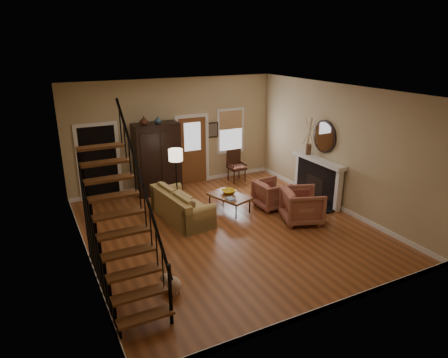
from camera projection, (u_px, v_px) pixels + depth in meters
name	position (u px, v px, depth m)	size (l,w,h in m)	color
room	(183.00, 154.00, 10.48)	(7.00, 7.33, 3.30)	brown
staircase	(119.00, 208.00, 6.86)	(0.94, 2.80, 3.20)	brown
fireplace	(319.00, 176.00, 11.18)	(0.33, 1.95, 2.30)	black
armoire	(157.00, 159.00, 11.67)	(1.30, 0.60, 2.10)	black
vase_a	(144.00, 121.00, 11.05)	(0.24, 0.24, 0.25)	#4C2619
vase_b	(158.00, 120.00, 11.23)	(0.20, 0.20, 0.21)	#334C60
sofa	(182.00, 206.00, 10.12)	(0.84, 1.95, 0.73)	#AB8E4E
coffee_table	(229.00, 203.00, 10.67)	(0.66, 1.13, 0.43)	brown
bowl	(229.00, 192.00, 10.73)	(0.39, 0.39, 0.09)	gold
books	(231.00, 199.00, 10.28)	(0.21, 0.28, 0.05)	beige
armchair_left	(302.00, 206.00, 9.94)	(0.92, 0.95, 0.86)	maroon
armchair_right	(272.00, 194.00, 10.81)	(0.81, 0.84, 0.76)	maroon
floor_lamp	(177.00, 178.00, 10.72)	(0.37, 0.37, 1.63)	black
side_chair	(237.00, 166.00, 12.77)	(0.54, 0.54, 1.02)	#391E12
dog	(172.00, 285.00, 7.20)	(0.27, 0.45, 0.33)	beige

